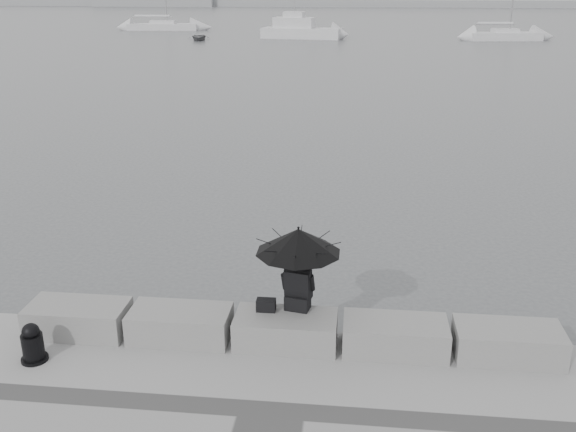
# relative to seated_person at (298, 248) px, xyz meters

# --- Properties ---
(ground) EXTENTS (360.00, 360.00, 0.00)m
(ground) POSITION_rel_seated_person_xyz_m (-0.16, 0.15, -2.03)
(ground) COLOR #4A4C4F
(ground) RESTS_ON ground
(stone_block_far_left) EXTENTS (1.60, 0.80, 0.50)m
(stone_block_far_left) POSITION_rel_seated_person_xyz_m (-3.56, -0.30, -1.28)
(stone_block_far_left) COLOR gray
(stone_block_far_left) RESTS_ON promenade
(stone_block_left) EXTENTS (1.60, 0.80, 0.50)m
(stone_block_left) POSITION_rel_seated_person_xyz_m (-1.86, -0.30, -1.28)
(stone_block_left) COLOR gray
(stone_block_left) RESTS_ON promenade
(stone_block_centre) EXTENTS (1.60, 0.80, 0.50)m
(stone_block_centre) POSITION_rel_seated_person_xyz_m (-0.16, -0.30, -1.28)
(stone_block_centre) COLOR gray
(stone_block_centre) RESTS_ON promenade
(stone_block_right) EXTENTS (1.60, 0.80, 0.50)m
(stone_block_right) POSITION_rel_seated_person_xyz_m (1.54, -0.30, -1.28)
(stone_block_right) COLOR gray
(stone_block_right) RESTS_ON promenade
(stone_block_far_right) EXTENTS (1.60, 0.80, 0.50)m
(stone_block_far_right) POSITION_rel_seated_person_xyz_m (3.24, -0.30, -1.28)
(stone_block_far_right) COLOR gray
(stone_block_far_right) RESTS_ON promenade
(seated_person) EXTENTS (1.35, 1.35, 1.39)m
(seated_person) POSITION_rel_seated_person_xyz_m (0.00, 0.00, 0.00)
(seated_person) COLOR black
(seated_person) RESTS_ON stone_block_centre
(bag) EXTENTS (0.30, 0.17, 0.19)m
(bag) POSITION_rel_seated_person_xyz_m (-0.49, -0.15, -0.94)
(bag) COLOR black
(bag) RESTS_ON stone_block_centre
(mooring_bollard) EXTENTS (0.40, 0.40, 0.63)m
(mooring_bollard) POSITION_rel_seated_person_xyz_m (-3.89, -1.19, -1.27)
(mooring_bollard) COLOR black
(mooring_bollard) RESTS_ON promenade
(distant_landmass) EXTENTS (180.00, 8.00, 2.80)m
(distant_landmass) POSITION_rel_seated_person_xyz_m (-8.30, 154.66, -1.14)
(distant_landmass) COLOR #949698
(distant_landmass) RESTS_ON ground
(sailboat_left) EXTENTS (9.02, 3.24, 12.90)m
(sailboat_left) POSITION_rel_seated_person_xyz_m (-24.36, 73.86, -1.52)
(sailboat_left) COLOR silver
(sailboat_left) RESTS_ON ground
(sailboat_right) EXTENTS (7.80, 3.55, 12.90)m
(sailboat_right) POSITION_rel_seated_person_xyz_m (15.97, 63.31, -1.51)
(sailboat_right) COLOR silver
(sailboat_right) RESTS_ON ground
(motor_cruiser) EXTENTS (8.95, 4.08, 4.50)m
(motor_cruiser) POSITION_rel_seated_person_xyz_m (-5.59, 63.25, -1.14)
(motor_cruiser) COLOR silver
(motor_cruiser) RESTS_ON ground
(dinghy) EXTENTS (3.64, 2.13, 0.58)m
(dinghy) POSITION_rel_seated_person_xyz_m (-16.26, 59.81, -1.74)
(dinghy) COLOR slate
(dinghy) RESTS_ON ground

